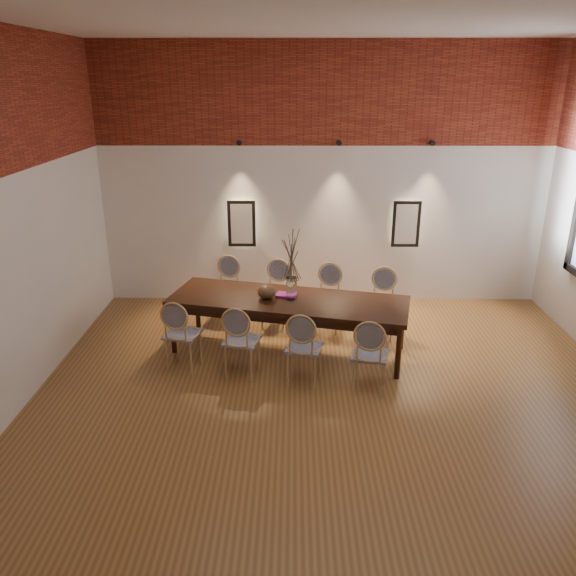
{
  "coord_description": "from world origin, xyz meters",
  "views": [
    {
      "loc": [
        -0.48,
        -5.24,
        3.46
      ],
      "look_at": [
        -0.54,
        1.19,
        1.05
      ],
      "focal_mm": 35.0,
      "sensor_mm": 36.0,
      "label": 1
    }
  ],
  "objects_px": {
    "chair_near_c": "(304,347)",
    "chair_far_b": "(275,295)",
    "chair_near_a": "(183,334)",
    "chair_far_d": "(382,305)",
    "chair_far_c": "(327,300)",
    "book": "(286,295)",
    "dining_table": "(288,325)",
    "vase": "(292,288)",
    "chair_near_b": "(242,340)",
    "chair_near_d": "(370,354)",
    "bowl": "(267,292)",
    "chair_far_a": "(225,291)"
  },
  "relations": [
    {
      "from": "chair_near_a",
      "to": "chair_far_d",
      "type": "xyz_separation_m",
      "value": [
        2.63,
        0.98,
        0.0
      ]
    },
    {
      "from": "book",
      "to": "chair_near_d",
      "type": "bearing_deg",
      "value": -48.74
    },
    {
      "from": "chair_near_c",
      "to": "bowl",
      "type": "xyz_separation_m",
      "value": [
        -0.48,
        0.86,
        0.37
      ]
    },
    {
      "from": "chair_far_b",
      "to": "chair_near_a",
      "type": "bearing_deg",
      "value": 63.5
    },
    {
      "from": "vase",
      "to": "book",
      "type": "distance_m",
      "value": 0.18
    },
    {
      "from": "dining_table",
      "to": "chair_near_c",
      "type": "height_order",
      "value": "chair_near_c"
    },
    {
      "from": "book",
      "to": "dining_table",
      "type": "bearing_deg",
      "value": -73.49
    },
    {
      "from": "chair_near_a",
      "to": "chair_far_b",
      "type": "bearing_deg",
      "value": 63.5
    },
    {
      "from": "vase",
      "to": "bowl",
      "type": "xyz_separation_m",
      "value": [
        -0.33,
        0.03,
        -0.06
      ]
    },
    {
      "from": "chair_near_c",
      "to": "bowl",
      "type": "relative_size",
      "value": 3.92
    },
    {
      "from": "chair_near_b",
      "to": "chair_far_c",
      "type": "xyz_separation_m",
      "value": [
        1.12,
        1.34,
        0.0
      ]
    },
    {
      "from": "chair_far_d",
      "to": "chair_far_c",
      "type": "bearing_deg",
      "value": 0.0
    },
    {
      "from": "chair_far_b",
      "to": "book",
      "type": "bearing_deg",
      "value": 116.08
    },
    {
      "from": "chair_far_d",
      "to": "chair_far_a",
      "type": "bearing_deg",
      "value": 0.0
    },
    {
      "from": "dining_table",
      "to": "chair_far_c",
      "type": "bearing_deg",
      "value": 63.5
    },
    {
      "from": "chair_near_a",
      "to": "chair_far_d",
      "type": "bearing_deg",
      "value": 33.77
    },
    {
      "from": "chair_near_a",
      "to": "book",
      "type": "distance_m",
      "value": 1.44
    },
    {
      "from": "chair_near_b",
      "to": "chair_far_d",
      "type": "distance_m",
      "value": 2.2
    },
    {
      "from": "chair_near_a",
      "to": "book",
      "type": "bearing_deg",
      "value": 37.73
    },
    {
      "from": "dining_table",
      "to": "chair_near_b",
      "type": "relative_size",
      "value": 3.31
    },
    {
      "from": "chair_near_d",
      "to": "chair_far_c",
      "type": "xyz_separation_m",
      "value": [
        -0.4,
        1.7,
        0.0
      ]
    },
    {
      "from": "chair_near_a",
      "to": "chair_near_c",
      "type": "relative_size",
      "value": 1.0
    },
    {
      "from": "chair_far_c",
      "to": "chair_near_b",
      "type": "bearing_deg",
      "value": 63.5
    },
    {
      "from": "chair_far_c",
      "to": "chair_near_a",
      "type": "bearing_deg",
      "value": 45.08
    },
    {
      "from": "dining_table",
      "to": "chair_far_d",
      "type": "height_order",
      "value": "chair_far_d"
    },
    {
      "from": "chair_near_b",
      "to": "chair_near_c",
      "type": "bearing_deg",
      "value": -0.0
    },
    {
      "from": "chair_near_c",
      "to": "chair_far_b",
      "type": "height_order",
      "value": "same"
    },
    {
      "from": "bowl",
      "to": "vase",
      "type": "bearing_deg",
      "value": -4.48
    },
    {
      "from": "chair_far_b",
      "to": "book",
      "type": "xyz_separation_m",
      "value": [
        0.17,
        -0.75,
        0.3
      ]
    },
    {
      "from": "dining_table",
      "to": "book",
      "type": "distance_m",
      "value": 0.4
    },
    {
      "from": "chair_far_c",
      "to": "book",
      "type": "xyz_separation_m",
      "value": [
        -0.59,
        -0.58,
        0.3
      ]
    },
    {
      "from": "chair_near_c",
      "to": "vase",
      "type": "height_order",
      "value": "vase"
    },
    {
      "from": "vase",
      "to": "chair_near_b",
      "type": "bearing_deg",
      "value": -132.26
    },
    {
      "from": "chair_near_c",
      "to": "chair_far_c",
      "type": "height_order",
      "value": "same"
    },
    {
      "from": "chair_near_d",
      "to": "chair_far_a",
      "type": "xyz_separation_m",
      "value": [
        -1.91,
        2.05,
        0.0
      ]
    },
    {
      "from": "chair_far_c",
      "to": "book",
      "type": "bearing_deg",
      "value": 57.8
    },
    {
      "from": "vase",
      "to": "chair_far_d",
      "type": "bearing_deg",
      "value": 21.47
    },
    {
      "from": "chair_near_d",
      "to": "chair_far_a",
      "type": "height_order",
      "value": "same"
    },
    {
      "from": "dining_table",
      "to": "chair_far_c",
      "type": "xyz_separation_m",
      "value": [
        0.56,
        0.67,
        0.09
      ]
    },
    {
      "from": "chair_near_c",
      "to": "chair_far_c",
      "type": "relative_size",
      "value": 1.0
    },
    {
      "from": "chair_near_b",
      "to": "vase",
      "type": "xyz_separation_m",
      "value": [
        0.6,
        0.66,
        0.43
      ]
    },
    {
      "from": "chair_far_a",
      "to": "chair_far_d",
      "type": "relative_size",
      "value": 1.0
    },
    {
      "from": "chair_far_a",
      "to": "book",
      "type": "xyz_separation_m",
      "value": [
        0.93,
        -0.93,
        0.3
      ]
    },
    {
      "from": "chair_far_d",
      "to": "chair_near_d",
      "type": "bearing_deg",
      "value": 90.0
    },
    {
      "from": "chair_far_c",
      "to": "chair_far_a",
      "type": "bearing_deg",
      "value": -0.0
    },
    {
      "from": "chair_far_a",
      "to": "chair_far_b",
      "type": "xyz_separation_m",
      "value": [
        0.76,
        -0.18,
        0.0
      ]
    },
    {
      "from": "dining_table",
      "to": "vase",
      "type": "bearing_deg",
      "value": 0.0
    },
    {
      "from": "chair_far_a",
      "to": "bowl",
      "type": "relative_size",
      "value": 3.92
    },
    {
      "from": "chair_near_a",
      "to": "vase",
      "type": "distance_m",
      "value": 1.5
    },
    {
      "from": "dining_table",
      "to": "chair_near_b",
      "type": "bearing_deg",
      "value": -116.5
    }
  ]
}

